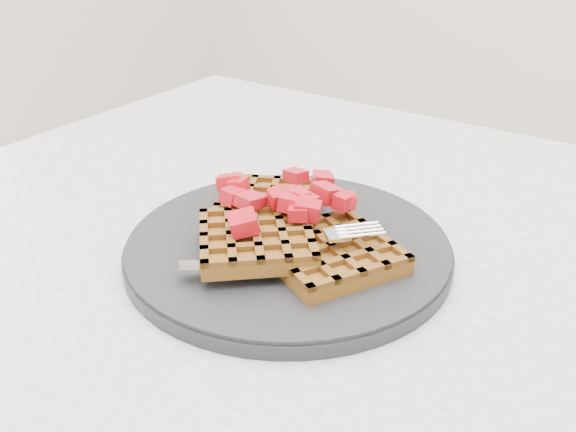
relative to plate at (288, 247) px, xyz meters
The scene contains 5 objects.
table 0.19m from the plate, 14.32° to the left, with size 1.20×0.80×0.75m.
plate is the anchor object (origin of this frame).
waffles 0.02m from the plate, 87.49° to the right, with size 0.23×0.21×0.03m.
strawberry_pile 0.05m from the plate, 26.57° to the right, with size 0.15×0.15×0.02m, color #97000E, non-canonical shape.
fork 0.05m from the plate, 45.82° to the right, with size 0.02×0.18×0.02m, color silver, non-canonical shape.
Camera 1 is at (0.13, -0.45, 1.05)m, focal length 40.00 mm.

